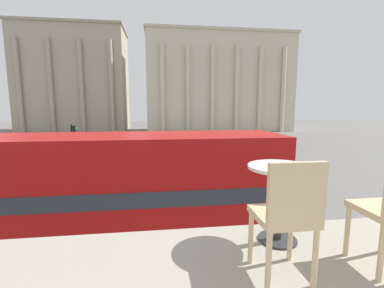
% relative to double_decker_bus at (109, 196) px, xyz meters
% --- Properties ---
extents(double_decker_bus, '(10.69, 2.74, 4.21)m').
position_rel_double_decker_bus_xyz_m(double_decker_bus, '(0.00, 0.00, 0.00)').
color(double_decker_bus, black).
rests_on(double_decker_bus, ground_plane).
extents(cafe_dining_table, '(0.60, 0.60, 0.73)m').
position_rel_double_decker_bus_xyz_m(cafe_dining_table, '(2.68, -5.68, 1.95)').
color(cafe_dining_table, '#2D2D30').
rests_on(cafe_dining_table, cafe_floor_slab).
extents(cafe_chair_0, '(0.40, 0.40, 0.91)m').
position_rel_double_decker_bus_xyz_m(cafe_chair_0, '(2.47, -6.23, 1.93)').
color(cafe_chair_0, '#D1B789').
rests_on(cafe_chair_0, cafe_floor_slab).
extents(plaza_building_left, '(23.17, 12.22, 22.73)m').
position_rel_double_decker_bus_xyz_m(plaza_building_left, '(-17.16, 54.56, 9.02)').
color(plaza_building_left, '#A39984').
rests_on(plaza_building_left, ground_plane).
extents(plaza_building_right, '(32.09, 12.33, 21.00)m').
position_rel_double_decker_bus_xyz_m(plaza_building_right, '(14.99, 50.05, 8.15)').
color(plaza_building_right, beige).
rests_on(plaza_building_right, ground_plane).
extents(traffic_light_near, '(0.42, 0.24, 3.64)m').
position_rel_double_decker_bus_xyz_m(traffic_light_near, '(-4.30, 4.69, 0.04)').
color(traffic_light_near, black).
rests_on(traffic_light_near, ground_plane).
extents(traffic_light_mid, '(0.42, 0.24, 3.95)m').
position_rel_double_decker_bus_xyz_m(traffic_light_mid, '(-4.20, 10.25, 0.23)').
color(traffic_light_mid, black).
rests_on(traffic_light_mid, ground_plane).
extents(pedestrian_red, '(0.32, 0.32, 1.59)m').
position_rel_double_decker_bus_xyz_m(pedestrian_red, '(-1.70, 9.36, -1.44)').
color(pedestrian_red, '#282B33').
rests_on(pedestrian_red, ground_plane).
extents(pedestrian_grey, '(0.32, 0.32, 1.79)m').
position_rel_double_decker_bus_xyz_m(pedestrian_grey, '(6.69, 25.20, -1.31)').
color(pedestrian_grey, '#282B33').
rests_on(pedestrian_grey, ground_plane).
extents(pedestrian_white, '(0.32, 0.32, 1.63)m').
position_rel_double_decker_bus_xyz_m(pedestrian_white, '(-0.68, 15.75, -1.41)').
color(pedestrian_white, '#282B33').
rests_on(pedestrian_white, ground_plane).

